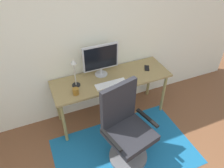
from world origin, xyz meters
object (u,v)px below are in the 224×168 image
monitor (101,58)px  cell_phone (147,68)px  keyboard (111,84)px  desk (112,82)px  desk_lamp (74,70)px  coffee_cup (76,91)px  office_chair (126,131)px  computer_mouse (134,78)px

monitor → cell_phone: monitor is taller
monitor → keyboard: 0.38m
desk → keyboard: bearing=-115.6°
monitor → desk_lamp: monitor is taller
monitor → coffee_cup: bearing=-148.1°
coffee_cup → office_chair: 0.79m
computer_mouse → cell_phone: (0.30, 0.17, -0.01)m
desk_lamp → coffee_cup: bearing=-106.2°
coffee_cup → cell_phone: bearing=8.1°
desk_lamp → computer_mouse: bearing=-13.1°
monitor → keyboard: size_ratio=1.17×
office_chair → desk: bearing=66.7°
cell_phone → desk: bearing=-151.4°
cell_phone → office_chair: bearing=-105.8°
keyboard → computer_mouse: (0.34, -0.01, 0.01)m
office_chair → desk_lamp: bearing=102.8°
monitor → office_chair: bearing=-91.3°
coffee_cup → office_chair: office_chair is taller
desk_lamp → office_chair: size_ratio=0.38×
desk → coffee_cup: bearing=-165.2°
monitor → office_chair: monitor is taller
computer_mouse → desk: bearing=150.1°
desk → office_chair: (-0.12, -0.73, -0.19)m
office_chair → keyboard: bearing=70.9°
keyboard → cell_phone: keyboard is taller
keyboard → desk_lamp: size_ratio=1.06×
desk → monitor: (-0.10, 0.13, 0.34)m
desk_lamp → office_chair: (0.38, -0.76, -0.51)m
desk → cell_phone: (0.57, 0.01, 0.08)m
monitor → desk_lamp: 0.41m
cell_phone → computer_mouse: bearing=-123.9°
coffee_cup → cell_phone: coffee_cup is taller
computer_mouse → office_chair: size_ratio=0.10×
monitor → keyboard: (0.04, -0.27, -0.26)m
computer_mouse → desk_lamp: (-0.77, 0.18, 0.23)m
monitor → computer_mouse: 0.53m
computer_mouse → desk_lamp: size_ratio=0.26×
desk → coffee_cup: 0.58m
desk_lamp → cell_phone: bearing=-0.6°
monitor → desk_lamp: bearing=-164.8°
desk_lamp → keyboard: bearing=-20.8°
computer_mouse → desk_lamp: bearing=166.9°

